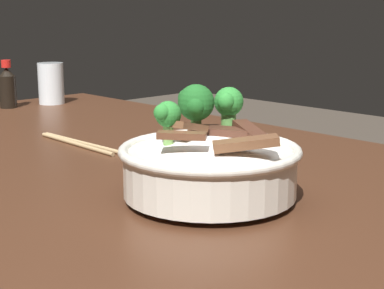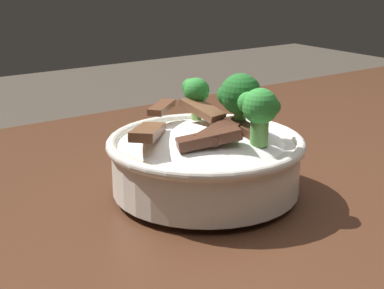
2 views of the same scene
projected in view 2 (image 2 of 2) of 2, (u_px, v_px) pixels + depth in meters
name	position (u px, v px, depth m)	size (l,w,h in m)	color
dining_table	(319.00, 257.00, 0.78)	(1.53, 0.86, 0.82)	#472819
rice_bowl	(207.00, 154.00, 0.65)	(0.22, 0.22, 0.14)	silver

